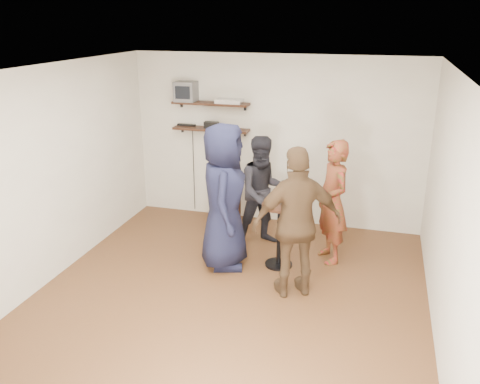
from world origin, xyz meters
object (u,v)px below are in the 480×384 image
at_px(crt_monitor, 186,91).
at_px(person_dark, 264,191).
at_px(person_brown, 297,223).
at_px(person_navy, 224,197).
at_px(person_plaid, 332,202).
at_px(drinks_table, 280,227).
at_px(dvd_deck, 229,101).
at_px(side_table, 225,196).
at_px(radio, 211,125).

height_order(crt_monitor, person_dark, crt_monitor).
height_order(person_dark, person_brown, person_brown).
bearing_deg(person_navy, person_plaid, -81.76).
distance_m(person_plaid, person_brown, 1.04).
bearing_deg(drinks_table, dvd_deck, 127.82).
bearing_deg(drinks_table, crt_monitor, 141.74).
height_order(dvd_deck, person_navy, dvd_deck).
distance_m(side_table, drinks_table, 1.61).
bearing_deg(dvd_deck, crt_monitor, 180.00).
xyz_separation_m(dvd_deck, side_table, (-0.00, -0.24, -1.45)).
relative_size(radio, person_dark, 0.14).
height_order(crt_monitor, dvd_deck, crt_monitor).
bearing_deg(person_navy, person_dark, -36.55).
relative_size(side_table, person_plaid, 0.33).
bearing_deg(person_brown, person_plaid, -133.55).
height_order(side_table, person_navy, person_navy).
xyz_separation_m(person_plaid, person_navy, (-1.32, -0.52, 0.12)).
height_order(drinks_table, person_brown, person_brown).
bearing_deg(person_dark, person_plaid, -45.21).
bearing_deg(radio, drinks_table, -45.42).
relative_size(person_plaid, person_dark, 1.05).
distance_m(crt_monitor, drinks_table, 2.71).
distance_m(side_table, person_dark, 0.98).
relative_size(person_plaid, person_navy, 0.87).
bearing_deg(person_dark, radio, 112.06).
bearing_deg(person_brown, crt_monitor, -71.10).
relative_size(drinks_table, person_plaid, 0.52).
bearing_deg(dvd_deck, drinks_table, -52.18).
relative_size(radio, drinks_table, 0.26).
distance_m(side_table, person_plaid, 1.94).
relative_size(crt_monitor, person_dark, 0.20).
xyz_separation_m(crt_monitor, radio, (0.40, 0.00, -0.50)).
relative_size(crt_monitor, side_table, 0.59).
xyz_separation_m(drinks_table, person_navy, (-0.70, -0.17, 0.40)).
distance_m(drinks_table, person_plaid, 0.77).
height_order(dvd_deck, person_dark, dvd_deck).
bearing_deg(person_plaid, person_navy, -98.24).
xyz_separation_m(radio, drinks_table, (1.39, -1.41, -0.97)).
distance_m(radio, drinks_table, 2.20).
bearing_deg(person_plaid, person_brown, -46.45).
distance_m(person_navy, person_brown, 1.13).
xyz_separation_m(dvd_deck, radio, (-0.30, 0.00, -0.38)).
distance_m(dvd_deck, person_brown, 2.69).
bearing_deg(person_brown, person_dark, -88.34).
relative_size(dvd_deck, person_brown, 0.22).
xyz_separation_m(crt_monitor, person_brown, (2.11, -2.05, -1.12)).
bearing_deg(person_dark, side_table, 112.84).
bearing_deg(crt_monitor, drinks_table, -38.26).
height_order(side_table, person_brown, person_brown).
bearing_deg(crt_monitor, person_brown, -44.10).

